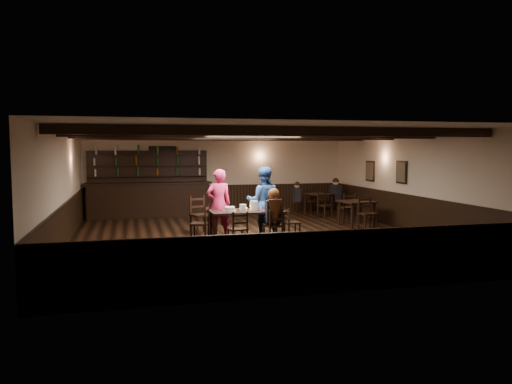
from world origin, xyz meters
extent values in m
plane|color=black|center=(0.00, 0.00, 0.00)|extent=(10.00, 10.00, 0.00)
cube|color=beige|center=(0.00, 5.00, 1.35)|extent=(9.00, 0.02, 2.70)
cube|color=beige|center=(0.00, -5.00, 1.35)|extent=(9.00, 0.02, 2.70)
cube|color=beige|center=(-4.50, 0.00, 1.35)|extent=(0.02, 10.00, 2.70)
cube|color=beige|center=(4.50, 0.00, 1.35)|extent=(0.02, 10.00, 2.70)
cube|color=silver|center=(0.00, 0.00, 2.70)|extent=(9.00, 10.00, 0.02)
cube|color=black|center=(0.00, 4.97, 0.50)|extent=(9.00, 0.04, 1.00)
cube|color=black|center=(0.00, -4.97, 0.50)|extent=(9.00, 0.04, 1.00)
cube|color=black|center=(-4.47, 0.00, 0.50)|extent=(0.04, 10.00, 1.00)
cube|color=black|center=(4.47, 0.00, 0.50)|extent=(0.04, 10.00, 1.00)
cube|color=black|center=(-1.90, 4.97, 1.85)|extent=(0.90, 0.03, 1.00)
cube|color=black|center=(-1.90, 4.95, 1.85)|extent=(0.80, 0.02, 0.90)
cube|color=black|center=(4.47, 0.50, 1.60)|extent=(0.03, 0.55, 0.65)
cube|color=#72664C|center=(4.45, 0.50, 1.60)|extent=(0.02, 0.45, 0.55)
cube|color=black|center=(4.47, 2.40, 1.55)|extent=(0.03, 0.55, 0.65)
cube|color=#72664C|center=(4.45, 2.40, 1.55)|extent=(0.02, 0.45, 0.55)
cube|color=black|center=(0.00, -3.00, 2.60)|extent=(8.90, 0.18, 0.18)
cube|color=black|center=(0.00, -1.00, 2.60)|extent=(8.90, 0.18, 0.18)
cube|color=black|center=(0.00, 1.00, 2.60)|extent=(8.90, 0.18, 0.18)
cube|color=black|center=(0.00, 3.00, 2.60)|extent=(8.90, 0.18, 0.18)
cube|color=black|center=(-1.05, -0.65, 0.35)|extent=(0.06, 0.06, 0.71)
cube|color=black|center=(-1.05, 0.12, 0.35)|extent=(0.06, 0.06, 0.71)
cube|color=black|center=(0.60, -0.66, 0.35)|extent=(0.06, 0.06, 0.71)
cube|color=black|center=(0.61, 0.11, 0.35)|extent=(0.06, 0.06, 0.71)
cube|color=black|center=(-0.22, -0.27, 0.73)|extent=(1.78, 0.90, 0.04)
cube|color=#A5A8AD|center=(-0.22, 0.16, 0.73)|extent=(1.77, 0.04, 0.05)
cube|color=#A5A8AD|center=(-0.23, -0.70, 0.73)|extent=(1.77, 0.04, 0.05)
cube|color=#A5A8AD|center=(0.65, -0.28, 0.73)|extent=(0.04, 0.89, 0.05)
cube|color=#A5A8AD|center=(-1.09, -0.26, 0.73)|extent=(0.04, 0.89, 0.05)
cube|color=black|center=(-0.47, -0.87, 0.20)|extent=(0.04, 0.04, 0.40)
cube|color=black|center=(-0.42, -1.19, 0.20)|extent=(0.04, 0.04, 0.40)
cube|color=black|center=(-0.81, -0.93, 0.20)|extent=(0.04, 0.04, 0.40)
cube|color=black|center=(-0.75, -1.24, 0.20)|extent=(0.04, 0.04, 0.40)
cube|color=black|center=(-0.61, -1.06, 0.42)|extent=(0.45, 0.44, 0.04)
cube|color=black|center=(-0.59, -1.21, 0.63)|extent=(0.39, 0.10, 0.42)
cube|color=black|center=(-0.59, -1.21, 0.59)|extent=(0.34, 0.08, 0.05)
cube|color=black|center=(-0.59, -1.21, 0.76)|extent=(0.34, 0.08, 0.05)
cube|color=black|center=(0.45, -0.60, 0.20)|extent=(0.04, 0.04, 0.40)
cube|color=black|center=(0.51, -0.91, 0.20)|extent=(0.04, 0.04, 0.40)
cube|color=black|center=(0.12, -0.66, 0.20)|extent=(0.04, 0.04, 0.40)
cube|color=black|center=(0.18, -0.98, 0.20)|extent=(0.04, 0.04, 0.40)
cube|color=black|center=(0.32, -0.79, 0.42)|extent=(0.46, 0.44, 0.04)
cube|color=black|center=(0.35, -0.94, 0.64)|extent=(0.39, 0.11, 0.42)
cube|color=black|center=(0.35, -0.94, 0.59)|extent=(0.34, 0.09, 0.05)
cube|color=black|center=(0.35, -0.94, 0.76)|extent=(0.34, 0.09, 0.05)
cube|color=black|center=(-1.47, -0.01, 0.22)|extent=(0.05, 0.05, 0.44)
cube|color=black|center=(-1.15, -0.13, 0.22)|extent=(0.05, 0.05, 0.44)
cube|color=black|center=(-1.60, -0.35, 0.22)|extent=(0.05, 0.05, 0.44)
cube|color=black|center=(-1.27, -0.47, 0.22)|extent=(0.05, 0.05, 0.44)
cube|color=black|center=(-1.37, -0.24, 0.46)|extent=(0.53, 0.54, 0.04)
cube|color=black|center=(-1.21, -0.30, 0.69)|extent=(0.18, 0.41, 0.46)
cube|color=black|center=(-1.21, -0.30, 0.64)|extent=(0.15, 0.35, 0.05)
cube|color=black|center=(-1.21, -0.30, 0.83)|extent=(0.15, 0.35, 0.05)
cube|color=black|center=(1.16, -0.31, 0.19)|extent=(0.03, 0.03, 0.37)
cube|color=black|center=(0.86, -0.33, 0.19)|extent=(0.03, 0.03, 0.37)
cube|color=black|center=(1.14, 0.00, 0.19)|extent=(0.03, 0.03, 0.37)
cube|color=black|center=(0.85, -0.02, 0.19)|extent=(0.03, 0.03, 0.37)
cube|color=black|center=(1.00, -0.16, 0.39)|extent=(0.36, 0.38, 0.03)
cube|color=black|center=(0.85, -0.17, 0.58)|extent=(0.05, 0.36, 0.39)
cube|color=black|center=(0.85, -0.17, 0.54)|extent=(0.04, 0.31, 0.04)
cube|color=black|center=(0.85, -0.17, 0.70)|extent=(0.04, 0.31, 0.04)
cube|color=black|center=(-1.29, 0.76, 0.24)|extent=(0.05, 0.05, 0.48)
cube|color=black|center=(-1.43, 1.12, 0.24)|extent=(0.05, 0.05, 0.48)
cube|color=black|center=(-0.92, 0.91, 0.24)|extent=(0.05, 0.05, 0.48)
cube|color=black|center=(-1.06, 1.26, 0.24)|extent=(0.05, 0.05, 0.48)
cube|color=black|center=(-1.17, 1.01, 0.50)|extent=(0.60, 0.59, 0.04)
cube|color=black|center=(-1.24, 1.19, 0.75)|extent=(0.45, 0.21, 0.50)
cube|color=black|center=(-1.24, 1.19, 0.70)|extent=(0.39, 0.17, 0.06)
cube|color=black|center=(-1.24, 1.19, 0.91)|extent=(0.39, 0.17, 0.06)
imported|color=#EA3259|center=(-0.82, 0.24, 0.87)|extent=(0.68, 0.48, 1.75)
imported|color=#275084|center=(0.35, 0.23, 0.90)|extent=(1.01, 0.86, 1.80)
cube|color=black|center=(0.32, -0.66, 0.53)|extent=(0.35, 0.35, 0.14)
cube|color=black|center=(0.32, -0.79, 0.77)|extent=(0.37, 0.22, 0.52)
cylinder|color=black|center=(0.32, -0.79, 1.01)|extent=(0.11, 0.37, 0.37)
sphere|color=#D8A384|center=(0.32, -0.79, 1.17)|extent=(0.23, 0.23, 0.23)
sphere|color=#391E0D|center=(0.32, -0.82, 1.18)|extent=(0.28, 0.28, 0.28)
cone|color=#391E0D|center=(0.32, -0.93, 0.75)|extent=(0.22, 0.22, 0.65)
cylinder|color=white|center=(-0.64, -0.26, 0.76)|extent=(0.32, 0.32, 0.01)
cylinder|color=white|center=(-0.64, -0.26, 0.81)|extent=(0.26, 0.26, 0.09)
cylinder|color=silver|center=(-0.64, -0.26, 0.79)|extent=(0.28, 0.28, 0.04)
cylinder|color=white|center=(-0.31, -0.27, 0.83)|extent=(0.16, 0.16, 0.15)
cylinder|color=white|center=(-0.03, -0.26, 0.87)|extent=(0.19, 0.19, 0.23)
cylinder|color=#A5A8AD|center=(-0.20, -0.15, 0.77)|extent=(0.04, 0.04, 0.03)
sphere|color=orange|center=(-0.20, -0.15, 0.79)|extent=(0.03, 0.03, 0.03)
cylinder|color=silver|center=(0.13, -0.35, 0.80)|extent=(0.04, 0.04, 0.09)
cylinder|color=#A5A8AD|center=(0.25, -0.32, 0.80)|extent=(0.04, 0.04, 0.10)
cylinder|color=silver|center=(0.06, -0.11, 0.81)|extent=(0.07, 0.07, 0.12)
cube|color=maroon|center=(0.31, -0.33, 0.75)|extent=(0.36, 0.31, 0.00)
cube|color=#0F184F|center=(0.37, -0.12, 0.75)|extent=(0.39, 0.35, 0.00)
cube|color=black|center=(-2.38, 4.65, 0.55)|extent=(3.93, 0.60, 1.10)
cube|color=black|center=(-2.38, 4.65, 1.12)|extent=(4.13, 0.70, 0.05)
cube|color=black|center=(-2.38, 4.92, 1.10)|extent=(3.93, 0.10, 2.20)
cube|color=black|center=(-2.38, 4.82, 1.35)|extent=(3.83, 0.22, 0.03)
cube|color=black|center=(-2.38, 4.82, 1.70)|extent=(3.83, 0.22, 0.03)
cube|color=black|center=(-2.38, 4.82, 2.05)|extent=(3.83, 0.22, 0.03)
cube|color=black|center=(3.40, 1.11, 0.73)|extent=(0.95, 0.95, 0.04)
cube|color=black|center=(3.07, 0.71, 0.35)|extent=(0.05, 0.05, 0.71)
cube|color=black|center=(3.00, 1.43, 0.35)|extent=(0.05, 0.05, 0.71)
cube|color=black|center=(3.79, 0.78, 0.35)|extent=(0.05, 0.05, 0.71)
cube|color=black|center=(3.72, 1.50, 0.35)|extent=(0.05, 0.05, 0.71)
cube|color=black|center=(3.19, 3.63, 0.73)|extent=(1.02, 1.02, 0.04)
cube|color=black|center=(3.02, 3.21, 0.35)|extent=(0.05, 0.05, 0.71)
cube|color=black|center=(2.77, 3.80, 0.35)|extent=(0.05, 0.05, 0.71)
cube|color=black|center=(3.61, 3.46, 0.35)|extent=(0.05, 0.05, 0.71)
cube|color=black|center=(3.36, 4.05, 0.35)|extent=(0.05, 0.05, 0.71)
cube|color=black|center=(2.50, 3.82, 0.71)|extent=(0.21, 0.34, 0.48)
sphere|color=#D8A384|center=(2.50, 3.82, 1.03)|extent=(0.18, 0.18, 0.18)
sphere|color=black|center=(2.50, 3.82, 1.05)|extent=(0.19, 0.19, 0.19)
cube|color=black|center=(3.85, 3.68, 0.75)|extent=(0.29, 0.41, 0.55)
sphere|color=#D8A384|center=(3.85, 3.68, 1.12)|extent=(0.21, 0.21, 0.21)
sphere|color=black|center=(3.85, 3.68, 1.15)|extent=(0.22, 0.22, 0.22)
camera|label=1|loc=(-3.00, -12.12, 2.27)|focal=35.00mm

